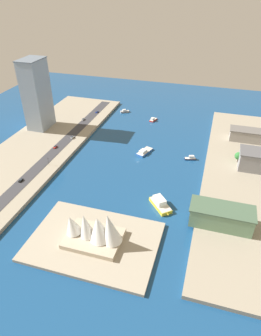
# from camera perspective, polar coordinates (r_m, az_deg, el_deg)

# --- Properties ---
(ground_plane) EXTENTS (440.00, 440.00, 0.00)m
(ground_plane) POSITION_cam_1_polar(r_m,az_deg,el_deg) (256.41, 1.33, 1.63)
(ground_plane) COLOR navy
(quay_west) EXTENTS (70.00, 240.00, 2.77)m
(quay_west) POSITION_cam_1_polar(r_m,az_deg,el_deg) (251.26, 21.77, -1.36)
(quay_west) COLOR #9E937F
(quay_west) RESTS_ON ground_plane
(quay_east) EXTENTS (70.00, 240.00, 2.77)m
(quay_east) POSITION_cam_1_polar(r_m,az_deg,el_deg) (290.23, -16.31, 4.51)
(quay_east) COLOR #9E937F
(quay_east) RESTS_ON ground_plane
(peninsula_point) EXTENTS (74.86, 52.70, 2.00)m
(peninsula_point) POSITION_cam_1_polar(r_m,az_deg,el_deg) (182.97, -6.96, -13.67)
(peninsula_point) COLOR #A89E89
(peninsula_point) RESTS_ON ground_plane
(road_strip) EXTENTS (10.26, 228.00, 0.15)m
(road_strip) POSITION_cam_1_polar(r_m,az_deg,el_deg) (280.25, -13.04, 4.31)
(road_strip) COLOR #38383D
(road_strip) RESTS_ON quay_east
(catamaran_blue) EXTENTS (12.44, 19.07, 3.85)m
(catamaran_blue) POSITION_cam_1_polar(r_m,az_deg,el_deg) (265.72, 2.65, 3.14)
(catamaran_blue) COLOR blue
(catamaran_blue) RESTS_ON ground_plane
(tugboat_red) EXTENTS (7.10, 11.54, 3.71)m
(tugboat_red) POSITION_cam_1_polar(r_m,az_deg,el_deg) (328.68, 4.33, 9.18)
(tugboat_red) COLOR red
(tugboat_red) RESTS_ON ground_plane
(patrol_launch_navy) EXTENTS (10.42, 5.58, 3.78)m
(patrol_launch_navy) POSITION_cam_1_polar(r_m,az_deg,el_deg) (260.82, 11.35, 1.86)
(patrol_launch_navy) COLOR #1E284C
(patrol_launch_navy) RESTS_ON ground_plane
(yacht_sleek_gray) EXTENTS (10.99, 8.06, 3.79)m
(yacht_sleek_gray) POSITION_cam_1_polar(r_m,az_deg,el_deg) (348.81, -1.05, 10.73)
(yacht_sleek_gray) COLOR #999EA3
(yacht_sleek_gray) RESTS_ON ground_plane
(ferry_yellow_fast) EXTENTS (18.27, 19.41, 6.42)m
(ferry_yellow_fast) POSITION_cam_1_polar(r_m,az_deg,el_deg) (205.57, 5.68, -6.78)
(ferry_yellow_fast) COLOR yellow
(ferry_yellow_fast) RESTS_ON ground_plane
(terminal_long_green) EXTENTS (38.70, 16.63, 12.74)m
(terminal_long_green) POSITION_cam_1_polar(r_m,az_deg,el_deg) (193.35, 16.89, -8.74)
(terminal_long_green) COLOR slate
(terminal_long_green) RESTS_ON quay_west
(carpark_squat_concrete) EXTENTS (32.44, 14.83, 10.72)m
(carpark_squat_concrete) POSITION_cam_1_polar(r_m,az_deg,el_deg) (299.21, 21.36, 5.87)
(carpark_squat_concrete) COLOR gray
(carpark_squat_concrete) RESTS_ON quay_west
(warehouse_low_gray) EXTENTS (27.98, 19.21, 15.03)m
(warehouse_low_gray) POSITION_cam_1_polar(r_m,az_deg,el_deg) (256.01, 22.94, 1.40)
(warehouse_low_gray) COLOR gray
(warehouse_low_gray) RESTS_ON quay_west
(tower_tall_glass) EXTENTS (18.53, 26.81, 66.68)m
(tower_tall_glass) POSITION_cam_1_polar(r_m,az_deg,el_deg) (309.23, -17.42, 13.18)
(tower_tall_glass) COLOR #8C9EB2
(tower_tall_glass) RESTS_ON quay_east
(suv_black) EXTENTS (1.89, 4.53, 1.44)m
(suv_black) POSITION_cam_1_polar(r_m,az_deg,el_deg) (238.92, -20.13, -2.20)
(suv_black) COLOR black
(suv_black) RESTS_ON road_strip
(hatchback_blue) EXTENTS (1.97, 5.15, 1.53)m
(hatchback_blue) POSITION_cam_1_polar(r_m,az_deg,el_deg) (343.44, -6.42, 10.58)
(hatchback_blue) COLOR black
(hatchback_blue) RESTS_ON road_strip
(sedan_silver) EXTENTS (2.11, 5.04, 1.57)m
(sedan_silver) POSITION_cam_1_polar(r_m,az_deg,el_deg) (325.94, -9.00, 9.12)
(sedan_silver) COLOR black
(sedan_silver) RESTS_ON road_strip
(van_white) EXTENTS (2.02, 4.52, 1.69)m
(van_white) POSITION_cam_1_polar(r_m,az_deg,el_deg) (289.77, -11.02, 5.76)
(van_white) COLOR black
(van_white) RESTS_ON road_strip
(pickup_red) EXTENTS (1.98, 4.70, 1.58)m
(pickup_red) POSITION_cam_1_polar(r_m,az_deg,el_deg) (276.43, -14.13, 3.93)
(pickup_red) COLOR black
(pickup_red) RESTS_ON road_strip
(traffic_light_waterfront) EXTENTS (0.36, 0.36, 6.50)m
(traffic_light_waterfront) POSITION_cam_1_polar(r_m,az_deg,el_deg) (250.62, -15.40, 1.43)
(traffic_light_waterfront) COLOR black
(traffic_light_waterfront) RESTS_ON quay_east
(opera_landmark) EXTENTS (36.54, 24.07, 22.42)m
(opera_landmark) POSITION_cam_1_polar(r_m,az_deg,el_deg) (175.78, -6.68, -11.68)
(opera_landmark) COLOR #BCAD93
(opera_landmark) RESTS_ON peninsula_point
(park_tree_cluster) EXTENTS (10.38, 14.57, 9.07)m
(park_tree_cluster) POSITION_cam_1_polar(r_m,az_deg,el_deg) (256.93, 20.25, 1.74)
(park_tree_cluster) COLOR brown
(park_tree_cluster) RESTS_ON quay_west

